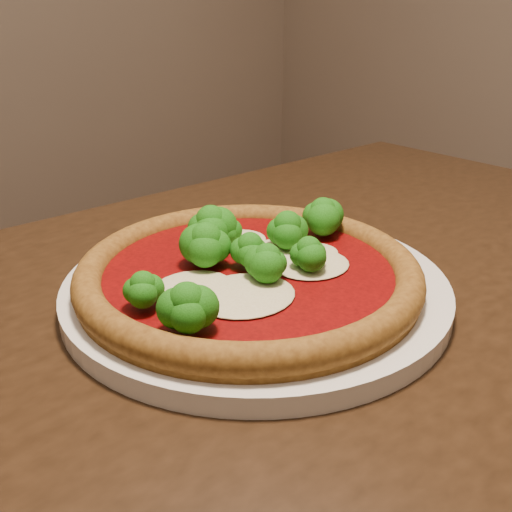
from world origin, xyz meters
TOP-DOWN VIEW (x-y plane):
  - dining_table at (0.24, -0.11)m, footprint 1.30×0.86m
  - plate at (0.25, -0.05)m, footprint 0.36×0.36m
  - pizza at (0.24, -0.05)m, footprint 0.31×0.31m

SIDE VIEW (x-z plane):
  - dining_table at x=0.24m, z-range 0.28..1.03m
  - plate at x=0.25m, z-range 0.75..0.77m
  - pizza at x=0.24m, z-range 0.75..0.81m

